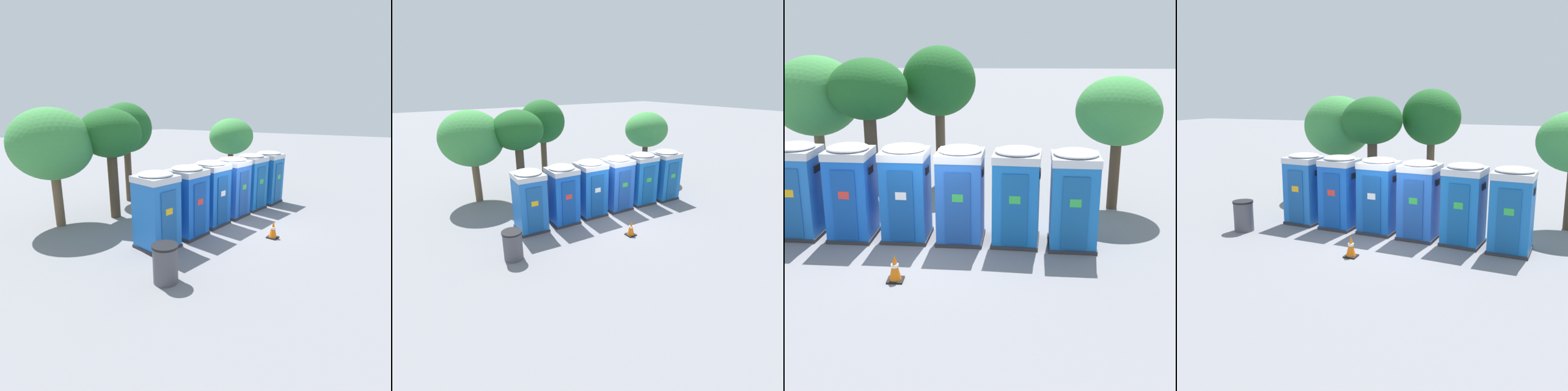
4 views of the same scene
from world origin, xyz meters
The scene contains 13 objects.
ground_plane centered at (0.00, 0.00, 0.00)m, with size 120.00×120.00×0.00m, color slate.
portapotty_0 centered at (-3.56, 0.79, 1.28)m, with size 1.26×1.29×2.54m.
portapotty_1 centered at (-2.12, 0.68, 1.28)m, with size 1.22×1.26×2.54m.
portapotty_2 centered at (-0.67, 0.68, 1.28)m, with size 1.26×1.26×2.54m.
portapotty_3 centered at (0.77, 0.56, 1.28)m, with size 1.26×1.26×2.54m.
portapotty_4 centered at (2.21, 0.47, 1.28)m, with size 1.31×1.31×2.54m.
portapotty_5 centered at (3.64, 0.27, 1.28)m, with size 1.27×1.26×2.54m.
street_tree_0 centered at (-2.42, 4.39, 3.44)m, with size 2.51×2.51×4.49m.
street_tree_1 centered at (-4.41, 5.26, 3.16)m, with size 3.00×3.00×4.51m.
street_tree_2 centered at (-0.33, 5.92, 3.58)m, with size 2.49×2.49×4.80m.
street_tree_3 centered at (5.26, 3.39, 2.98)m, with size 2.53×2.53×4.04m.
trash_can centered at (-5.00, -0.90, 0.52)m, with size 0.69×0.69×1.04m.
traffic_cone centered at (-0.52, -1.90, 0.31)m, with size 0.36×0.36×0.64m.
Camera 2 is at (-8.02, -9.86, 5.76)m, focal length 28.00 mm.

